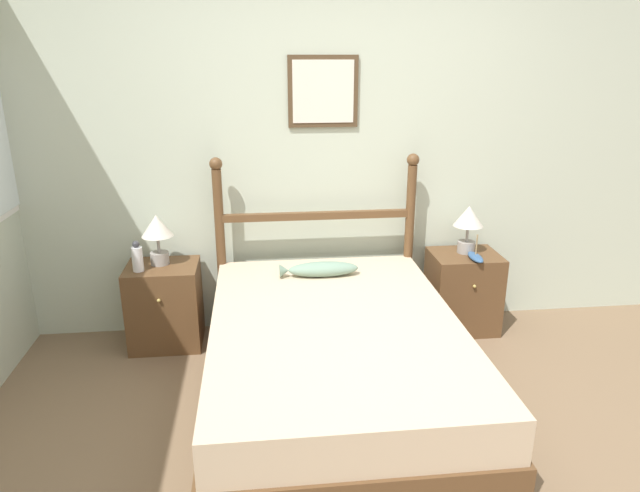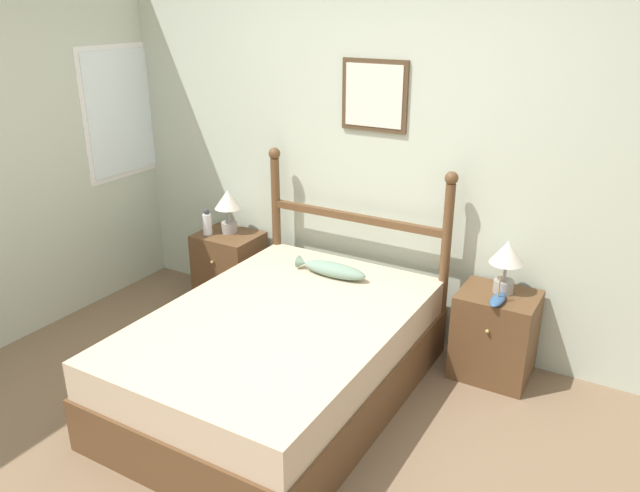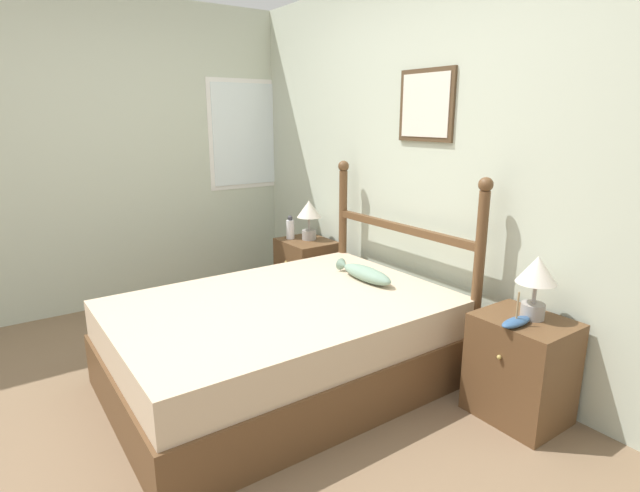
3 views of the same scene
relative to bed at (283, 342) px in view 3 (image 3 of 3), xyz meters
name	(u,v)px [view 3 (image 3 of 3)]	position (x,y,z in m)	size (l,w,h in m)	color
ground_plane	(197,425)	(0.12, -0.61, -0.27)	(16.00, 16.00, 0.00)	#7A6047
wall_back	(435,166)	(0.12, 1.12, 1.01)	(6.40, 0.08, 2.55)	beige
wall_left	(91,157)	(-2.01, -0.59, 1.01)	(0.08, 6.40, 2.55)	beige
bed	(283,342)	(0.00, 0.00, 0.00)	(1.38, 1.98, 0.54)	brown
headboard	(400,249)	(0.00, 0.96, 0.44)	(1.40, 0.09, 1.27)	brown
nightstand_left	(306,272)	(-1.04, 0.86, 0.02)	(0.47, 0.41, 0.57)	brown
nightstand_right	(521,368)	(1.04, 0.86, 0.02)	(0.47, 0.41, 0.57)	brown
table_lamp_left	(309,213)	(-1.06, 0.90, 0.53)	(0.21, 0.21, 0.34)	gray
table_lamp_right	(536,277)	(1.06, 0.90, 0.53)	(0.21, 0.21, 0.34)	gray
bottle	(290,228)	(-1.18, 0.79, 0.40)	(0.07, 0.07, 0.20)	white
model_boat	(516,322)	(1.07, 0.74, 0.33)	(0.08, 0.21, 0.18)	#335684
fish_pillow	(365,273)	(-0.01, 0.65, 0.32)	(0.51, 0.13, 0.10)	gray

